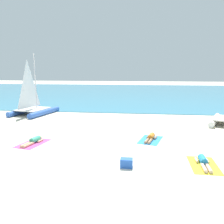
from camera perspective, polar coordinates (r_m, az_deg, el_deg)
ground_plane at (r=20.38m, az=1.83°, el=-0.73°), size 120.00×120.00×0.00m
ocean_water at (r=40.86m, az=4.58°, el=4.84°), size 120.00×40.00×0.05m
sailboat_blue at (r=21.66m, az=-18.77°, el=1.51°), size 3.40×4.53×5.32m
towel_left at (r=13.32m, az=-18.79°, el=-7.27°), size 1.47×2.09×0.01m
sunbather_left at (r=13.33m, az=-18.64°, el=-6.68°), size 0.71×1.56×0.30m
towel_middle at (r=13.39m, az=9.37°, el=-6.75°), size 1.55×2.12×0.01m
sunbather_middle at (r=13.42m, az=9.45°, el=-6.16°), size 0.78×1.55×0.30m
towel_right at (r=10.61m, az=21.51°, el=-11.99°), size 1.15×1.93×0.01m
sunbather_right at (r=10.63m, az=21.48°, el=-11.23°), size 0.55×1.56×0.30m
cooler_box at (r=9.68m, az=3.56°, el=-12.33°), size 0.50×0.36×0.36m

